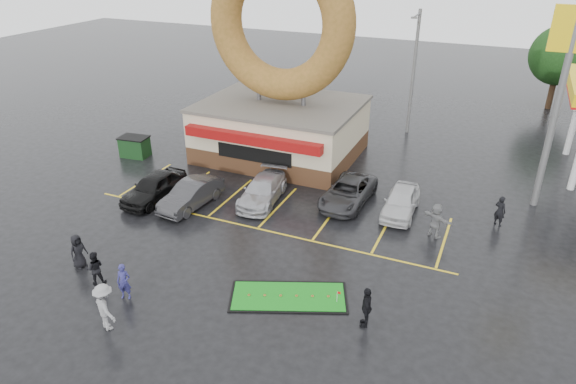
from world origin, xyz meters
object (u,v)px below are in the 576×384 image
at_px(car_dgrey, 191,195).
at_px(person_cameraman, 366,307).
at_px(car_grey, 348,192).
at_px(streetlight_mid, 414,70).
at_px(streetlight_left, 237,56).
at_px(car_white, 401,201).
at_px(dumpster, 135,147).
at_px(person_blue, 124,282).
at_px(shell_sign, 565,73).
at_px(donut_shop, 281,91).
at_px(car_silver, 263,190).
at_px(car_black, 154,187).
at_px(putting_green, 289,297).

relative_size(car_dgrey, person_cameraman, 2.50).
bearing_deg(car_grey, streetlight_mid, 89.77).
bearing_deg(car_dgrey, streetlight_left, 115.64).
relative_size(car_dgrey, car_white, 1.04).
relative_size(streetlight_mid, dumpster, 5.00).
bearing_deg(car_grey, person_blue, -113.76).
bearing_deg(shell_sign, streetlight_mid, 135.27).
xyz_separation_m(shell_sign, person_blue, (-15.48, -15.82, -6.57)).
relative_size(shell_sign, dumpster, 5.89).
height_order(streetlight_mid, car_dgrey, streetlight_mid).
distance_m(donut_shop, dumpster, 10.64).
height_order(car_silver, car_grey, car_silver).
distance_m(shell_sign, car_black, 22.39).
xyz_separation_m(streetlight_left, streetlight_mid, (14.00, 1.00, 0.00)).
height_order(car_dgrey, car_white, car_dgrey).
distance_m(car_black, dumpster, 7.01).
distance_m(car_grey, putting_green, 9.13).
xyz_separation_m(person_cameraman, putting_green, (-3.38, 0.34, -0.82)).
bearing_deg(dumpster, car_grey, -9.45).
relative_size(car_silver, car_white, 1.13).
xyz_separation_m(car_silver, putting_green, (4.82, -7.38, -0.63)).
height_order(shell_sign, person_blue, shell_sign).
bearing_deg(car_silver, streetlight_left, 116.06).
bearing_deg(car_dgrey, shell_sign, 30.47).
bearing_deg(car_white, car_silver, -168.66).
bearing_deg(car_silver, dumpster, 160.06).
distance_m(car_grey, car_white, 2.97).
distance_m(car_grey, person_cameraman, 10.16).
bearing_deg(putting_green, car_silver, 123.15).
bearing_deg(dumpster, streetlight_mid, 30.63).
distance_m(donut_shop, streetlight_mid, 10.59).
bearing_deg(streetlight_mid, shell_sign, -44.73).
bearing_deg(car_silver, car_black, -165.62).
bearing_deg(person_cameraman, car_grey, -170.57).
xyz_separation_m(streetlight_mid, putting_green, (-0.29, -22.02, -4.74)).
relative_size(car_silver, dumpster, 2.57).
bearing_deg(person_cameraman, streetlight_mid, 175.79).
distance_m(streetlight_mid, car_silver, 16.04).
height_order(car_dgrey, dumpster, car_dgrey).
bearing_deg(streetlight_left, donut_shop, -44.78).
bearing_deg(car_white, donut_shop, 150.29).
xyz_separation_m(streetlight_mid, car_dgrey, (-8.46, -16.76, -4.07)).
bearing_deg(putting_green, dumpster, 147.85).
distance_m(dumpster, putting_green, 18.57).
height_order(car_silver, person_blue, person_blue).
height_order(donut_shop, dumpster, donut_shop).
relative_size(shell_sign, streetlight_mid, 1.18).
height_order(streetlight_mid, person_blue, streetlight_mid).
relative_size(person_blue, person_cameraman, 0.93).
height_order(car_white, dumpster, car_white).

